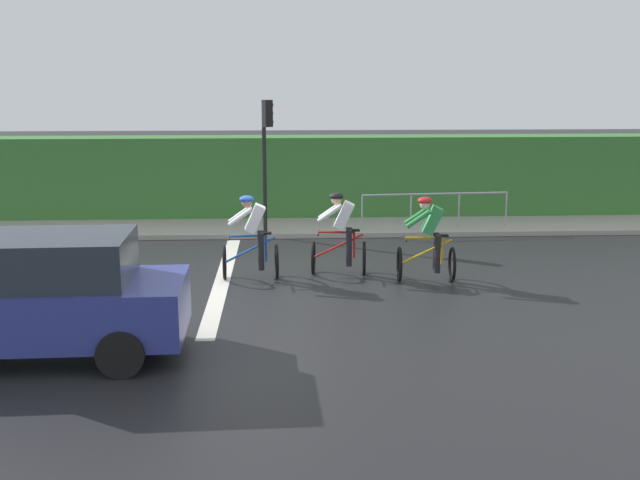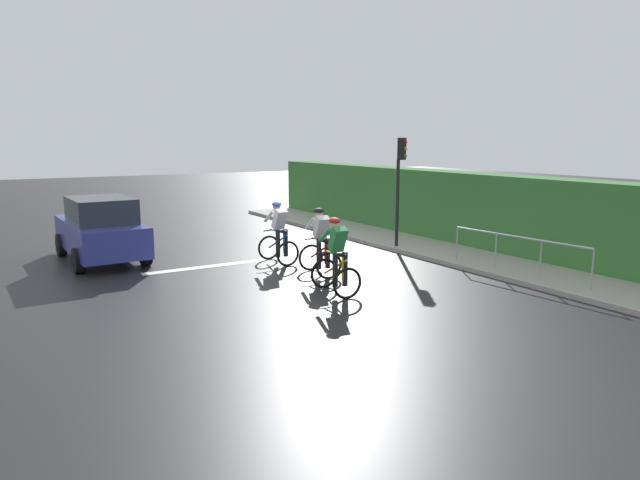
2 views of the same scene
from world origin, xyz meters
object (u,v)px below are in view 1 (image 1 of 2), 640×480
at_px(pedestrian_railing_kerbside, 435,202).
at_px(cyclist_lead, 429,241).
at_px(cyclist_second, 341,236).
at_px(car_navy, 42,298).
at_px(cyclist_mid, 252,239).
at_px(traffic_light_near_crossing, 266,147).

bearing_deg(pedestrian_railing_kerbside, cyclist_lead, -13.09).
xyz_separation_m(cyclist_second, car_navy, (4.25, -4.54, 0.08)).
distance_m(cyclist_second, car_navy, 6.22).
xyz_separation_m(cyclist_mid, car_navy, (4.01, -2.79, 0.08)).
bearing_deg(pedestrian_railing_kerbside, cyclist_mid, -47.05).
xyz_separation_m(cyclist_lead, cyclist_mid, (-0.35, -3.40, 0.00)).
xyz_separation_m(cyclist_lead, cyclist_second, (-0.60, -1.65, 0.00)).
xyz_separation_m(cyclist_mid, pedestrian_railing_kerbside, (-4.13, 4.44, -0.00)).
bearing_deg(car_navy, cyclist_second, 133.14).
bearing_deg(cyclist_mid, car_navy, -34.83).
bearing_deg(pedestrian_railing_kerbside, cyclist_second, -34.69).
height_order(cyclist_second, traffic_light_near_crossing, traffic_light_near_crossing).
bearing_deg(cyclist_lead, cyclist_second, -109.88).
xyz_separation_m(cyclist_lead, pedestrian_railing_kerbside, (-4.49, 1.04, -0.00)).
relative_size(cyclist_lead, traffic_light_near_crossing, 0.50).
relative_size(cyclist_second, cyclist_mid, 1.00).
xyz_separation_m(car_navy, traffic_light_near_crossing, (-7.93, 3.01, 1.35)).
relative_size(cyclist_second, traffic_light_near_crossing, 0.50).
xyz_separation_m(cyclist_second, traffic_light_near_crossing, (-3.67, -1.53, 1.43)).
height_order(cyclist_second, car_navy, car_navy).
bearing_deg(car_navy, traffic_light_near_crossing, 159.24).
relative_size(cyclist_mid, car_navy, 0.40).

